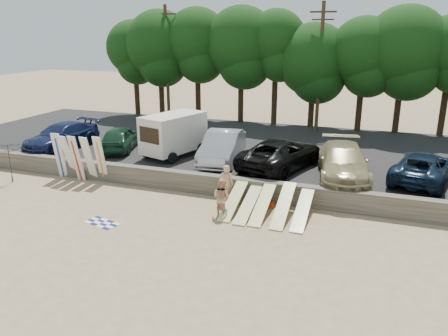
% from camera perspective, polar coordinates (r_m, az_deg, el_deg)
% --- Properties ---
extents(ground, '(120.00, 120.00, 0.00)m').
position_cam_1_polar(ground, '(18.79, -1.51, -6.91)').
color(ground, tan).
rests_on(ground, ground).
extents(seawall, '(44.00, 0.50, 1.00)m').
position_cam_1_polar(seawall, '(21.21, 1.40, -2.53)').
color(seawall, '#6B6356').
rests_on(seawall, ground).
extents(parking_lot, '(44.00, 14.50, 0.70)m').
position_cam_1_polar(parking_lot, '(28.15, 6.20, 2.12)').
color(parking_lot, '#282828').
rests_on(parking_lot, ground).
extents(treeline, '(32.78, 6.25, 8.99)m').
position_cam_1_polar(treeline, '(33.90, 10.48, 15.07)').
color(treeline, '#382616').
rests_on(treeline, parking_lot).
extents(utility_poles, '(25.80, 0.26, 9.00)m').
position_cam_1_polar(utility_poles, '(32.30, 12.42, 12.95)').
color(utility_poles, '#473321').
rests_on(utility_poles, parking_lot).
extents(box_trailer, '(3.06, 4.27, 2.47)m').
position_cam_1_polar(box_trailer, '(25.65, -6.60, 4.59)').
color(box_trailer, silver).
rests_on(box_trailer, parking_lot).
extents(car_0, '(2.84, 5.53, 1.54)m').
position_cam_1_polar(car_0, '(29.18, -20.48, 3.92)').
color(car_0, '#131D44').
rests_on(car_0, parking_lot).
extents(car_1, '(2.96, 4.69, 1.49)m').
position_cam_1_polar(car_1, '(27.71, -13.39, 3.83)').
color(car_1, '#133422').
rests_on(car_1, parking_lot).
extents(car_2, '(2.51, 5.45, 1.73)m').
position_cam_1_polar(car_2, '(24.36, -0.23, 2.76)').
color(car_2, '#9D9CA1').
rests_on(car_2, parking_lot).
extents(car_3, '(4.17, 6.31, 1.61)m').
position_cam_1_polar(car_3, '(23.48, 7.44, 1.89)').
color(car_3, black).
rests_on(car_3, parking_lot).
extents(car_4, '(3.21, 6.03, 1.66)m').
position_cam_1_polar(car_4, '(22.48, 15.33, 0.77)').
color(car_4, tan).
rests_on(car_4, parking_lot).
extents(car_5, '(3.62, 5.64, 1.45)m').
position_cam_1_polar(car_5, '(23.37, 24.61, 0.13)').
color(car_5, black).
rests_on(car_5, parking_lot).
extents(surfboard_upright_0, '(0.57, 0.58, 2.57)m').
position_cam_1_polar(surfboard_upright_0, '(25.36, -20.69, 1.55)').
color(surfboard_upright_0, white).
rests_on(surfboard_upright_0, ground).
extents(surfboard_upright_1, '(0.60, 0.91, 2.49)m').
position_cam_1_polar(surfboard_upright_1, '(24.98, -19.55, 1.34)').
color(surfboard_upright_1, white).
rests_on(surfboard_upright_1, ground).
extents(surfboard_upright_2, '(0.52, 0.62, 2.56)m').
position_cam_1_polar(surfboard_upright_2, '(24.46, -18.70, 1.18)').
color(surfboard_upright_2, white).
rests_on(surfboard_upright_2, ground).
extents(surfboard_upright_3, '(0.56, 0.74, 2.53)m').
position_cam_1_polar(surfboard_upright_3, '(24.18, -17.22, 1.11)').
color(surfboard_upright_3, white).
rests_on(surfboard_upright_3, ground).
extents(surfboard_upright_4, '(0.52, 0.55, 2.57)m').
position_cam_1_polar(surfboard_upright_4, '(23.87, -15.81, 1.07)').
color(surfboard_upright_4, white).
rests_on(surfboard_upright_4, ground).
extents(surfboard_low_0, '(0.56, 2.88, 0.99)m').
position_cam_1_polar(surfboard_low_0, '(19.65, 1.26, -4.21)').
color(surfboard_low_0, '#DBD88A').
rests_on(surfboard_low_0, ground).
extents(surfboard_low_1, '(0.56, 2.92, 0.84)m').
position_cam_1_polar(surfboard_low_1, '(19.41, 3.20, -4.75)').
color(surfboard_low_1, '#DBD88A').
rests_on(surfboard_low_1, ground).
extents(surfboard_low_2, '(0.56, 2.88, 0.99)m').
position_cam_1_polar(surfboard_low_2, '(19.27, 5.06, -4.74)').
color(surfboard_low_2, '#DBD88A').
rests_on(surfboard_low_2, ground).
extents(surfboard_low_3, '(0.56, 2.81, 1.19)m').
position_cam_1_polar(surfboard_low_3, '(18.99, 7.76, -4.84)').
color(surfboard_low_3, '#DBD88A').
rests_on(surfboard_low_3, ground).
extents(surfboard_low_4, '(0.56, 2.88, 0.97)m').
position_cam_1_polar(surfboard_low_4, '(18.98, 10.23, -5.34)').
color(surfboard_low_4, '#DBD88A').
rests_on(surfboard_low_4, ground).
extents(beachgoer_a, '(0.76, 0.59, 1.86)m').
position_cam_1_polar(beachgoer_a, '(20.36, 0.29, -2.10)').
color(beachgoer_a, tan).
rests_on(beachgoer_a, ground).
extents(beachgoer_b, '(0.99, 0.88, 1.69)m').
position_cam_1_polar(beachgoer_b, '(18.98, -0.32, -3.86)').
color(beachgoer_b, tan).
rests_on(beachgoer_b, ground).
extents(cooler, '(0.42, 0.35, 0.32)m').
position_cam_1_polar(cooler, '(20.40, 1.52, -4.38)').
color(cooler, '#279250').
rests_on(cooler, ground).
extents(gear_bag, '(0.33, 0.28, 0.22)m').
position_cam_1_polar(gear_bag, '(20.24, 6.12, -4.82)').
color(gear_bag, '#C63F17').
rests_on(gear_bag, ground).
extents(beach_towel, '(1.83, 1.83, 0.00)m').
position_cam_1_polar(beach_towel, '(19.28, -15.63, -6.91)').
color(beach_towel, white).
rests_on(beach_towel, ground).
extents(beach_umbrella, '(2.89, 2.85, 2.14)m').
position_cam_1_polar(beach_umbrella, '(25.72, -26.09, 0.59)').
color(beach_umbrella, '#222129').
rests_on(beach_umbrella, ground).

